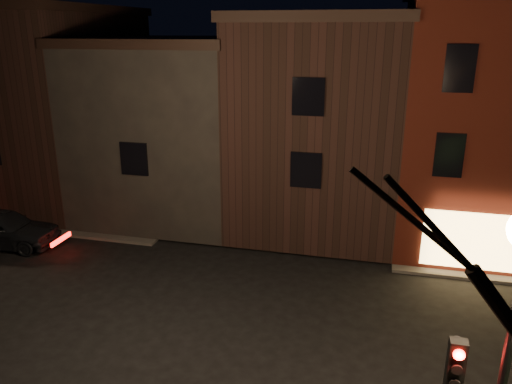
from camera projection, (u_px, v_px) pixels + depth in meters
ground at (229, 326)px, 15.66m from camera, size 120.00×120.00×0.00m
sidewalk_far_left at (58, 149)px, 38.68m from camera, size 30.00×30.00×0.12m
corner_building at (476, 117)px, 20.87m from camera, size 6.50×8.50×10.50m
row_building_a at (323, 119)px, 23.49m from camera, size 7.30×10.30×9.40m
row_building_b at (180, 123)px, 25.31m from camera, size 7.80×10.30×8.40m
row_building_c at (53, 103)px, 26.74m from camera, size 7.30×10.30×9.90m
parked_car_a at (1, 228)px, 21.22m from camera, size 4.96×2.42×1.63m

